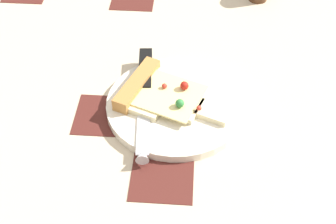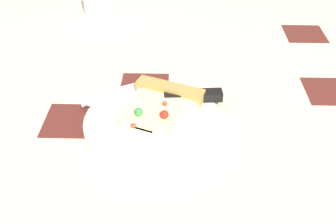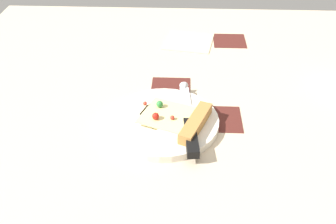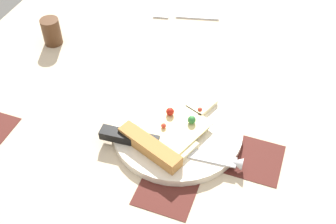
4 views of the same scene
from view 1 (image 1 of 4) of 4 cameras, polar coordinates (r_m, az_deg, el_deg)
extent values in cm
cube|color=#C6B293|center=(72.31, -0.25, -4.10)|extent=(113.31, 113.31, 3.00)
cube|color=#4C1E19|center=(66.77, -0.54, -8.08)|extent=(9.00, 9.00, 0.20)
cube|color=#4C1E19|center=(75.30, -8.00, -0.47)|extent=(9.00, 9.00, 0.20)
cylinder|color=silver|center=(75.03, 0.96, 0.82)|extent=(22.53, 22.53, 1.51)
cube|color=beige|center=(75.41, -1.79, 2.42)|extent=(12.43, 9.61, 1.00)
cube|color=beige|center=(73.72, 2.03, 1.15)|extent=(8.75, 7.84, 1.00)
cube|color=beige|center=(72.52, 5.64, -0.05)|extent=(5.25, 6.16, 1.00)
cube|color=#EDD88C|center=(73.99, 0.27, 2.10)|extent=(12.22, 12.67, 0.30)
cube|color=#B27A3D|center=(76.07, -3.82, 3.42)|extent=(12.12, 6.81, 2.20)
sphere|color=red|center=(74.72, -0.44, 3.24)|extent=(0.86, 0.86, 0.86)
sphere|color=red|center=(71.31, 3.86, 0.49)|extent=(0.82, 0.82, 0.82)
sphere|color=#2D7A38|center=(71.49, 1.47, 1.08)|extent=(1.38, 1.38, 1.38)
sphere|color=#B21E14|center=(74.43, 2.05, 3.28)|extent=(1.39, 1.39, 1.39)
cube|color=silver|center=(70.98, -3.04, -1.56)|extent=(12.12, 2.96, 0.30)
cone|color=silver|center=(67.09, -3.18, -5.35)|extent=(2.15, 2.15, 2.00)
cube|color=black|center=(79.13, -2.83, 5.19)|extent=(10.14, 3.00, 1.60)
camera|label=2|loc=(0.75, 47.99, 23.20)|focal=42.09mm
camera|label=3|loc=(1.15, 1.33, 43.27)|focal=41.60mm
camera|label=4|loc=(0.62, -59.88, 29.87)|focal=45.52mm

